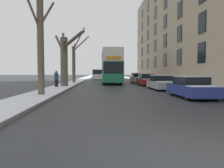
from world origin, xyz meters
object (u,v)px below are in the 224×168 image
(double_decker_bus, at_px, (111,65))
(parked_car_1, at_px, (162,83))
(parked_car_0, at_px, (191,88))
(oncoming_van, at_px, (97,74))
(parked_car_3, at_px, (137,78))
(bare_tree_left_2, at_px, (74,61))
(parked_car_2, at_px, (147,80))
(bare_tree_left_1, at_px, (65,58))
(bare_tree_left_0, at_px, (40,44))
(pedestrian_left_sidewalk, at_px, (56,79))

(double_decker_bus, distance_m, parked_car_1, 12.22)
(parked_car_0, xyz_separation_m, oncoming_van, (-6.03, 34.18, 0.59))
(double_decker_bus, xyz_separation_m, parked_car_3, (3.95, 1.37, -1.86))
(bare_tree_left_2, distance_m, parked_car_0, 20.60)
(parked_car_1, height_order, parked_car_3, parked_car_3)
(parked_car_2, bearing_deg, bare_tree_left_1, -163.25)
(bare_tree_left_2, distance_m, parked_car_3, 9.47)
(bare_tree_left_2, relative_size, oncoming_van, 1.37)
(double_decker_bus, relative_size, parked_car_2, 2.45)
(double_decker_bus, distance_m, parked_car_3, 4.57)
(bare_tree_left_0, height_order, bare_tree_left_1, bare_tree_left_0)
(double_decker_bus, bearing_deg, oncoming_van, 97.19)
(parked_car_1, height_order, pedestrian_left_sidewalk, pedestrian_left_sidewalk)
(parked_car_1, xyz_separation_m, oncoming_van, (-6.03, 27.91, 0.58))
(bare_tree_left_0, height_order, oncoming_van, bare_tree_left_0)
(parked_car_3, bearing_deg, parked_car_2, -90.00)
(double_decker_bus, bearing_deg, bare_tree_left_0, -107.54)
(bare_tree_left_1, distance_m, parked_car_0, 13.71)
(bare_tree_left_0, relative_size, double_decker_bus, 0.67)
(bare_tree_left_0, relative_size, pedestrian_left_sidewalk, 4.15)
(double_decker_bus, height_order, parked_car_1, double_decker_bus)
(parked_car_0, xyz_separation_m, parked_car_2, (0.00, 12.67, 0.05))
(bare_tree_left_1, height_order, bare_tree_left_2, bare_tree_left_2)
(parked_car_0, bearing_deg, parked_car_2, 90.00)
(parked_car_2, distance_m, pedestrian_left_sidewalk, 10.62)
(parked_car_0, xyz_separation_m, pedestrian_left_sidewalk, (-9.75, 8.47, 0.33))
(parked_car_2, xyz_separation_m, pedestrian_left_sidewalk, (-9.75, -4.20, 0.28))
(bare_tree_left_2, bearing_deg, oncoming_van, 79.05)
(parked_car_3, xyz_separation_m, pedestrian_left_sidewalk, (-9.75, -10.58, 0.26))
(bare_tree_left_1, distance_m, double_decker_bus, 9.36)
(bare_tree_left_1, height_order, parked_car_1, bare_tree_left_1)
(parked_car_2, relative_size, oncoming_van, 0.76)
(bare_tree_left_1, relative_size, parked_car_0, 1.37)
(bare_tree_left_2, height_order, parked_car_0, bare_tree_left_2)
(bare_tree_left_1, xyz_separation_m, parked_car_0, (9.15, -9.92, -2.44))
(bare_tree_left_0, xyz_separation_m, parked_car_2, (9.24, 11.73, -2.65))
(parked_car_2, bearing_deg, bare_tree_left_0, -128.21)
(oncoming_van, relative_size, pedestrian_left_sidewalk, 3.33)
(parked_car_0, distance_m, parked_car_1, 6.27)
(parked_car_3, relative_size, pedestrian_left_sidewalk, 2.41)
(double_decker_bus, relative_size, parked_car_3, 2.57)
(parked_car_1, bearing_deg, parked_car_3, 90.00)
(double_decker_bus, height_order, pedestrian_left_sidewalk, double_decker_bus)
(bare_tree_left_0, relative_size, parked_car_3, 1.72)
(bare_tree_left_2, height_order, parked_car_1, bare_tree_left_2)
(bare_tree_left_1, distance_m, parked_car_3, 13.14)
(parked_car_2, height_order, parked_car_3, parked_car_3)
(bare_tree_left_1, xyz_separation_m, oncoming_van, (3.12, 24.27, -1.86))
(bare_tree_left_0, distance_m, oncoming_van, 33.47)
(double_decker_bus, relative_size, parked_car_0, 2.46)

